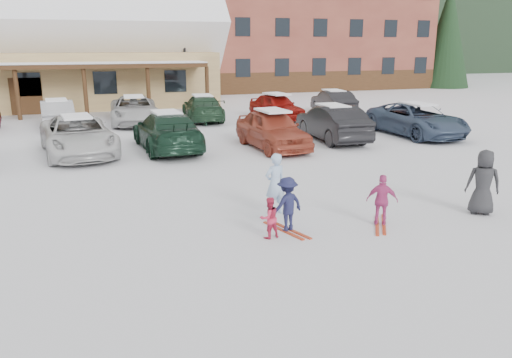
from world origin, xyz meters
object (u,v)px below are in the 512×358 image
object	(u,v)px
lamp_post	(185,50)
child_magenta	(382,200)
adult_skier	(275,184)
toddler_red	(269,218)
parked_car_2	(78,136)
parked_car_13	(333,102)
parked_car_4	(272,129)
parked_car_9	(57,114)
parked_car_6	(416,120)
child_navy	(287,204)
bystander_dark	(483,182)
parked_car_5	(332,123)
parked_car_11	(203,108)
parked_car_3	(167,131)
parked_car_12	(277,107)
parked_car_10	(134,110)

from	to	relation	value
lamp_post	child_magenta	world-z (taller)	lamp_post
adult_skier	toddler_red	world-z (taller)	adult_skier
parked_car_2	parked_car_13	size ratio (longest dim) A/B	1.24
parked_car_4	parked_car_9	size ratio (longest dim) A/B	1.06
parked_car_4	parked_car_6	distance (m)	7.40
child_navy	bystander_dark	bearing A→B (deg)	157.12
parked_car_4	parked_car_5	distance (m)	3.19
parked_car_5	parked_car_6	xyz separation A→B (m)	(4.27, -0.11, -0.04)
parked_car_9	parked_car_11	bearing A→B (deg)	175.84
child_navy	child_magenta	world-z (taller)	child_navy
parked_car_11	parked_car_9	bearing A→B (deg)	5.61
adult_skier	child_navy	bearing A→B (deg)	69.17
parked_car_13	parked_car_9	bearing A→B (deg)	7.17
child_navy	child_magenta	bearing A→B (deg)	152.80
parked_car_13	parked_car_3	bearing A→B (deg)	40.17
parked_car_13	child_magenta	bearing A→B (deg)	72.70
lamp_post	parked_car_3	bearing A→B (deg)	-103.29
parked_car_12	child_magenta	bearing A→B (deg)	-111.66
parked_car_9	child_magenta	bearing A→B (deg)	109.21
adult_skier	child_magenta	bearing A→B (deg)	129.68
parked_car_9	parked_car_10	world-z (taller)	parked_car_10
parked_car_2	parked_car_9	xyz separation A→B (m)	(-1.10, 7.14, -0.04)
parked_car_9	parked_car_13	world-z (taller)	parked_car_13
bystander_dark	parked_car_6	distance (m)	11.27
child_navy	parked_car_4	bearing A→B (deg)	-126.27
parked_car_12	parked_car_9	bearing A→B (deg)	167.21
parked_car_6	parked_car_10	world-z (taller)	parked_car_6
child_magenta	parked_car_5	distance (m)	10.73
toddler_red	child_navy	distance (m)	0.62
lamp_post	toddler_red	size ratio (longest dim) A/B	7.18
child_magenta	parked_car_11	xyz separation A→B (m)	(-0.41, 17.67, 0.09)
parked_car_3	parked_car_13	bearing A→B (deg)	-149.52
adult_skier	parked_car_11	distance (m)	16.20
child_navy	child_magenta	xyz separation A→B (m)	(2.24, -0.35, -0.02)
bystander_dark	parked_car_2	size ratio (longest dim) A/B	0.30
toddler_red	parked_car_9	distance (m)	18.21
parked_car_5	parked_car_11	bearing A→B (deg)	-60.07
parked_car_2	parked_car_4	bearing A→B (deg)	-16.28
adult_skier	parked_car_3	world-z (taller)	adult_skier
parked_car_10	parked_car_12	world-z (taller)	parked_car_10
toddler_red	child_magenta	bearing A→B (deg)	166.83
parked_car_11	bystander_dark	bearing A→B (deg)	104.93
parked_car_11	child_magenta	bearing A→B (deg)	95.92
parked_car_11	parked_car_6	bearing A→B (deg)	142.09
adult_skier	lamp_post	bearing A→B (deg)	-108.83
child_magenta	bystander_dark	world-z (taller)	bystander_dark
parked_car_4	parked_car_10	bearing A→B (deg)	115.45
adult_skier	parked_car_6	bearing A→B (deg)	-153.90
child_magenta	toddler_red	bearing A→B (deg)	29.22
child_navy	parked_car_12	xyz separation A→B (m)	(5.90, 16.50, 0.09)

